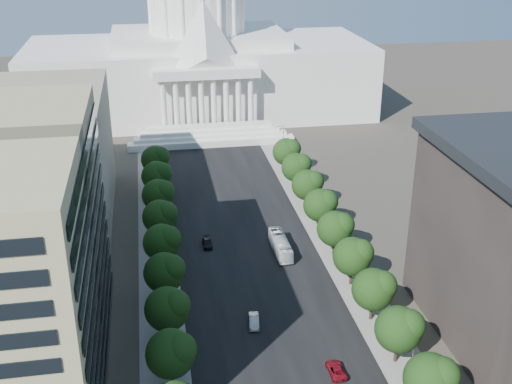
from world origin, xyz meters
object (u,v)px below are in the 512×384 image
car_dark_b (207,243)px  city_bus (280,245)px  car_silver (254,321)px  car_red (336,370)px

car_dark_b → city_bus: size_ratio=0.39×
car_silver → city_bus: size_ratio=0.39×
car_dark_b → city_bus: (15.20, -5.42, 1.03)m
car_red → car_dark_b: car_red is taller
car_silver → city_bus: 27.17m
car_red → car_silver: bearing=-55.7°
car_red → city_bus: size_ratio=0.42×
car_red → city_bus: bearing=-90.0°
car_red → car_dark_b: (-15.78, 45.71, -0.01)m
car_silver → city_bus: city_bus is taller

